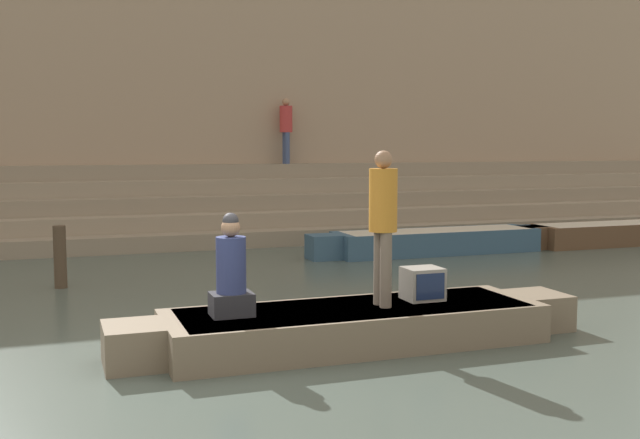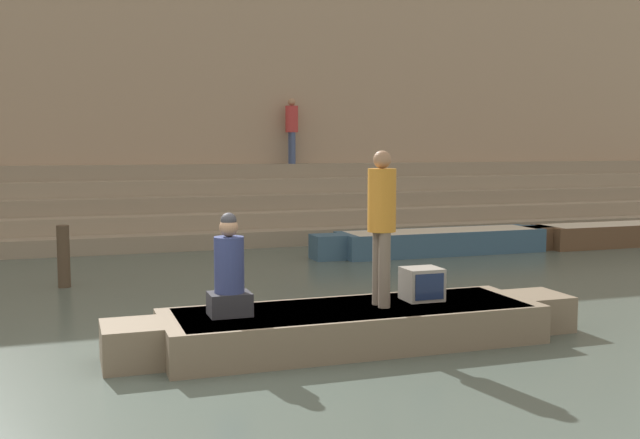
# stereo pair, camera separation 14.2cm
# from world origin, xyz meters

# --- Properties ---
(ground_plane) EXTENTS (120.00, 120.00, 0.00)m
(ground_plane) POSITION_xyz_m (0.00, 0.00, 0.00)
(ground_plane) COLOR #47544C
(ghat_steps) EXTENTS (36.00, 3.05, 1.81)m
(ghat_steps) POSITION_xyz_m (0.00, 10.46, 0.66)
(ghat_steps) COLOR gray
(ghat_steps) RESTS_ON ground
(back_wall) EXTENTS (34.20, 1.28, 8.08)m
(back_wall) POSITION_xyz_m (0.00, 12.17, 4.01)
(back_wall) COLOR tan
(back_wall) RESTS_ON ground
(rowboat_main) EXTENTS (5.59, 1.48, 0.44)m
(rowboat_main) POSITION_xyz_m (1.97, 0.29, 0.24)
(rowboat_main) COLOR #756651
(rowboat_main) RESTS_ON ground
(person_standing) EXTENTS (0.33, 0.33, 1.79)m
(person_standing) POSITION_xyz_m (2.29, 0.25, 1.48)
(person_standing) COLOR #756656
(person_standing) RESTS_ON rowboat_main
(person_rowing) EXTENTS (0.46, 0.36, 1.13)m
(person_rowing) POSITION_xyz_m (0.54, 0.35, 0.90)
(person_rowing) COLOR #28282D
(person_rowing) RESTS_ON rowboat_main
(tv_set) EXTENTS (0.45, 0.40, 0.39)m
(tv_set) POSITION_xyz_m (2.89, 0.41, 0.63)
(tv_set) COLOR #9E998E
(tv_set) RESTS_ON rowboat_main
(moored_boat_shore) EXTENTS (5.74, 1.09, 0.50)m
(moored_boat_shore) POSITION_xyz_m (6.41, 6.53, 0.26)
(moored_boat_shore) COLOR #33516B
(moored_boat_shore) RESTS_ON ground
(moored_boat_distant) EXTENTS (5.27, 1.09, 0.50)m
(moored_boat_distant) POSITION_xyz_m (10.98, 6.42, 0.26)
(moored_boat_distant) COLOR brown
(moored_boat_distant) RESTS_ON ground
(mooring_post) EXTENTS (0.20, 0.20, 1.01)m
(mooring_post) POSITION_xyz_m (-1.19, 5.08, 0.50)
(mooring_post) COLOR #473828
(mooring_post) RESTS_ON ground
(person_on_steps) EXTENTS (0.33, 0.33, 1.70)m
(person_on_steps) POSITION_xyz_m (4.52, 11.27, 2.79)
(person_on_steps) COLOR #3D4C75
(person_on_steps) RESTS_ON ghat_steps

